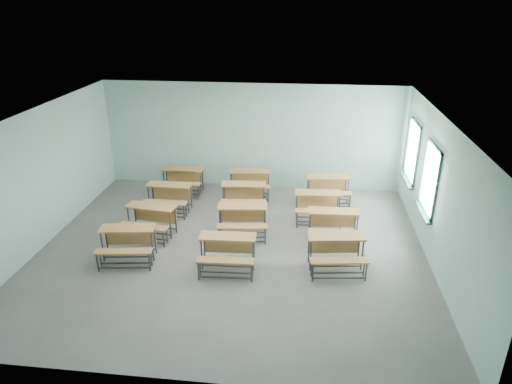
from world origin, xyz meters
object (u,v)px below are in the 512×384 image
desk_unit_r0c1 (227,248)px  desk_unit_r1c2 (334,222)px  desk_unit_r2c1 (244,193)px  desk_unit_r3c0 (182,177)px  desk_unit_r1c0 (150,217)px  desk_unit_r0c2 (336,248)px  desk_unit_r1c1 (242,217)px  desk_unit_r0c0 (127,240)px  desk_unit_r2c0 (169,194)px  desk_unit_r2c2 (318,202)px  desk_unit_r3c1 (250,180)px  desk_unit_r3c2 (328,186)px

desk_unit_r0c1 → desk_unit_r1c2: bearing=30.6°
desk_unit_r2c1 → desk_unit_r3c0: (-2.00, 1.02, 0.00)m
desk_unit_r1c0 → desk_unit_r0c2: bearing=-5.4°
desk_unit_r1c1 → desk_unit_r3c0: 3.27m
desk_unit_r0c0 → desk_unit_r0c1: bearing=-10.4°
desk_unit_r2c0 → desk_unit_r2c2: same height
desk_unit_r2c2 → desk_unit_r3c1: 2.44m
desk_unit_r0c2 → desk_unit_r3c0: same height
desk_unit_r3c2 → desk_unit_r2c0: bearing=-172.2°
desk_unit_r1c2 → desk_unit_r0c1: bearing=-148.8°
desk_unit_r0c0 → desk_unit_r2c1: (2.22, 2.85, 0.00)m
desk_unit_r0c0 → desk_unit_r2c0: (0.18, 2.57, 0.00)m
desk_unit_r0c1 → desk_unit_r0c2: 2.36m
desk_unit_r1c0 → desk_unit_r3c1: bearing=59.2°
desk_unit_r3c1 → desk_unit_r1c1: bearing=-92.1°
desk_unit_r0c0 → desk_unit_r1c0: (0.13, 1.17, 0.00)m
desk_unit_r0c2 → desk_unit_r2c0: bearing=144.0°
desk_unit_r2c1 → desk_unit_r3c1: 1.03m
desk_unit_r2c1 → desk_unit_r0c2: bearing=-53.6°
desk_unit_r1c0 → desk_unit_r1c1: 2.29m
desk_unit_r0c2 → desk_unit_r3c0: (-4.41, 3.72, 0.00)m
desk_unit_r1c0 → desk_unit_r3c2: same height
desk_unit_r0c0 → desk_unit_r0c2: same height
desk_unit_r1c0 → desk_unit_r2c0: size_ratio=1.06×
desk_unit_r1c2 → desk_unit_r2c0: same height
desk_unit_r0c1 → desk_unit_r1c0: same height
desk_unit_r2c0 → desk_unit_r2c1: (2.04, 0.29, 0.00)m
desk_unit_r1c2 → desk_unit_r2c2: (-0.36, 1.09, 0.00)m
desk_unit_r2c2 → desk_unit_r3c2: (0.30, 1.18, 0.00)m
desk_unit_r3c1 → desk_unit_r1c2: bearing=-51.7°
desk_unit_r0c0 → desk_unit_r1c2: 4.83m
desk_unit_r1c2 → desk_unit_r2c2: bearing=106.3°
desk_unit_r1c1 → desk_unit_r3c2: bearing=39.3°
desk_unit_r3c0 → desk_unit_r3c1: bearing=-1.6°
desk_unit_r0c1 → desk_unit_r3c1: size_ratio=0.97×
desk_unit_r0c0 → desk_unit_r1c1: same height
desk_unit_r2c1 → desk_unit_r2c2: (2.03, -0.36, 0.00)m
desk_unit_r2c2 → desk_unit_r1c2: bearing=-75.5°
desk_unit_r0c2 → desk_unit_r3c1: size_ratio=1.02×
desk_unit_r1c1 → desk_unit_r3c1: bearing=86.4°
desk_unit_r1c0 → desk_unit_r2c0: bearing=95.1°
desk_unit_r2c0 → desk_unit_r0c1: bearing=-50.4°
desk_unit_r0c0 → desk_unit_r0c1: 2.29m
desk_unit_r1c0 → desk_unit_r0c0: bearing=-88.7°
desk_unit_r1c1 → desk_unit_r2c1: 1.43m
desk_unit_r1c1 → desk_unit_r3c0: (-2.17, 2.44, 0.00)m
desk_unit_r0c1 → desk_unit_r2c1: same height
desk_unit_r0c2 → desk_unit_r0c1: bearing=178.9°
desk_unit_r1c1 → desk_unit_r3c0: same height
desk_unit_r2c0 → desk_unit_r1c2: bearing=-13.2°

